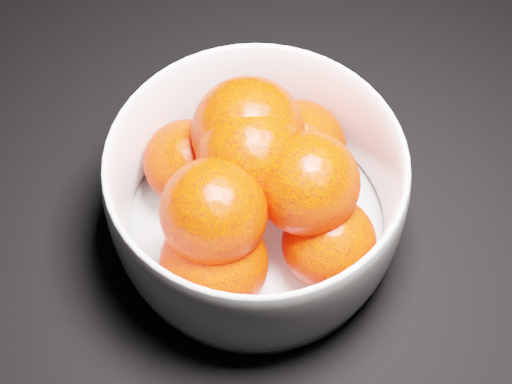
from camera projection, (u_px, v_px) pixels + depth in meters
ground at (390, 102)px, 0.62m from camera, size 3.00×3.00×0.00m
bowl at (256, 196)px, 0.51m from camera, size 0.21×0.21×0.10m
orange_pile at (256, 184)px, 0.49m from camera, size 0.18×0.18×0.12m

